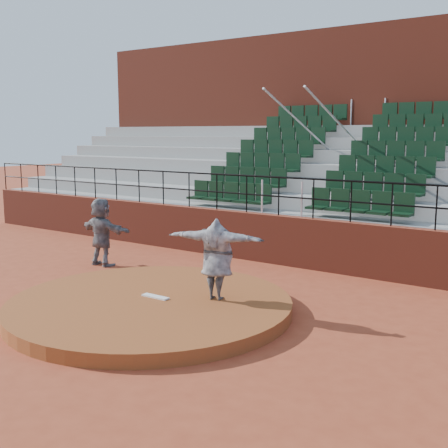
{
  "coord_description": "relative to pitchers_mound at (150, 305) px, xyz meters",
  "views": [
    {
      "loc": [
        7.21,
        -7.79,
        3.45
      ],
      "look_at": [
        0.0,
        2.5,
        1.4
      ],
      "focal_mm": 45.0,
      "sensor_mm": 36.0,
      "label": 1
    }
  ],
  "objects": [
    {
      "name": "ground",
      "position": [
        0.0,
        0.0,
        -0.12
      ],
      "size": [
        90.0,
        90.0,
        0.0
      ],
      "primitive_type": "plane",
      "color": "#9E3F23",
      "rests_on": "ground"
    },
    {
      "name": "pitchers_mound",
      "position": [
        0.0,
        0.0,
        0.0
      ],
      "size": [
        5.5,
        5.5,
        0.25
      ],
      "primitive_type": "cylinder",
      "color": "brown",
      "rests_on": "ground"
    },
    {
      "name": "pitching_rubber",
      "position": [
        0.0,
        0.15,
        0.14
      ],
      "size": [
        0.6,
        0.15,
        0.03
      ],
      "primitive_type": "cube",
      "color": "white",
      "rests_on": "pitchers_mound"
    },
    {
      "name": "boundary_wall",
      "position": [
        0.0,
        5.0,
        0.53
      ],
      "size": [
        24.0,
        0.3,
        1.3
      ],
      "primitive_type": "cube",
      "color": "maroon",
      "rests_on": "ground"
    },
    {
      "name": "wall_railing",
      "position": [
        0.0,
        5.0,
        1.9
      ],
      "size": [
        24.04,
        0.05,
        1.03
      ],
      "color": "black",
      "rests_on": "boundary_wall"
    },
    {
      "name": "seating_deck",
      "position": [
        0.0,
        8.65,
        1.31
      ],
      "size": [
        24.0,
        5.97,
        4.63
      ],
      "color": "gray",
      "rests_on": "ground"
    },
    {
      "name": "press_box_facade",
      "position": [
        0.0,
        12.6,
        3.43
      ],
      "size": [
        24.0,
        3.0,
        7.1
      ],
      "primitive_type": "cube",
      "color": "maroon",
      "rests_on": "ground"
    },
    {
      "name": "pitcher",
      "position": [
        1.04,
        0.77,
        0.92
      ],
      "size": [
        2.02,
        0.95,
        1.59
      ],
      "primitive_type": "imported",
      "rotation": [
        0.0,
        0.0,
        3.37
      ],
      "color": "black",
      "rests_on": "pitchers_mound"
    },
    {
      "name": "fielder",
      "position": [
        -3.68,
        2.17,
        0.77
      ],
      "size": [
        1.67,
        0.56,
        1.78
      ],
      "primitive_type": "imported",
      "rotation": [
        0.0,
        0.0,
        3.12
      ],
      "color": "black",
      "rests_on": "ground"
    }
  ]
}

